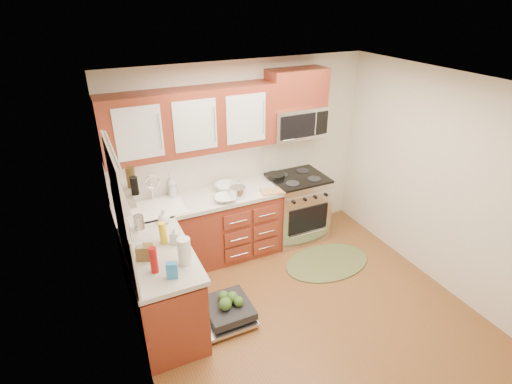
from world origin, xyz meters
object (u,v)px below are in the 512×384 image
cutting_board (272,191)px  dishwasher (225,312)px  sink (159,217)px  cup (237,184)px  skillet (276,176)px  bowl_b (227,187)px  microwave (296,122)px  stock_pot (238,192)px  paper_towel_roll (184,251)px  rug (327,262)px  bowl_a (226,198)px  upper_cabinets (191,121)px  range (296,207)px

cutting_board → dishwasher: bearing=-138.5°
sink → dishwasher: (0.39, -1.12, -0.70)m
cup → dishwasher: bearing=-118.9°
skillet → bowl_b: bowl_b is taller
microwave → cup: size_ratio=6.20×
microwave → stock_pot: size_ratio=3.63×
dishwasher → paper_towel_roll: size_ratio=2.59×
dishwasher → rug: size_ratio=0.60×
dishwasher → stock_pot: stock_pot is taller
cutting_board → cup: size_ratio=2.42×
cutting_board → microwave: bearing=33.4°
rug → bowl_a: bowl_a is taller
paper_towel_roll → cup: (1.07, 1.28, -0.09)m
upper_cabinets → paper_towel_roll: size_ratio=7.58×
dishwasher → bowl_b: bearing=66.6°
bowl_a → bowl_b: bearing=66.2°
rug → range: bearing=93.9°
bowl_b → skillet: bearing=3.5°
cutting_board → cup: (-0.36, 0.30, 0.04)m
range → bowl_a: size_ratio=3.57×
stock_pot → skillet: bearing=21.0°
cup → microwave: bearing=1.7°
stock_pot → bowl_b: stock_pot is taller
dishwasher → cutting_board: (1.04, 0.92, 0.84)m
range → cutting_board: range is taller
upper_cabinets → bowl_a: (0.27, -0.32, -0.92)m
microwave → rug: microwave is taller
range → microwave: microwave is taller
bowl_a → upper_cabinets: bearing=130.1°
sink → cutting_board: size_ratio=2.09×
range → cup: (-0.86, 0.09, 0.50)m
rug → upper_cabinets: bearing=148.1°
range → paper_towel_roll: 2.34m
range → cutting_board: size_ratio=3.20×
bowl_b → cup: 0.15m
sink → paper_towel_roll: size_ratio=2.29×
rug → dishwasher: bearing=-167.0°
sink → paper_towel_roll: bearing=-90.0°
cutting_board → bowl_a: (-0.63, 0.03, 0.02)m
skillet → rug: bearing=-69.5°
range → bowl_b: bowl_b is taller
upper_cabinets → range: 1.99m
range → bowl_b: (-1.02, 0.08, 0.50)m
dishwasher → sink: bearing=109.2°
range → dishwasher: 1.95m
microwave → cutting_board: bearing=-146.6°
bowl_b → upper_cabinets: bearing=170.3°
cup → upper_cabinets: bearing=174.6°
dishwasher → cup: bearing=61.1°
bowl_b → range: bearing=-4.4°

